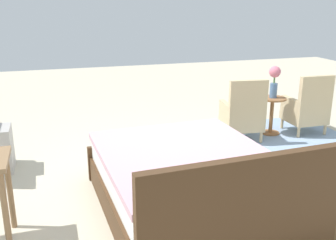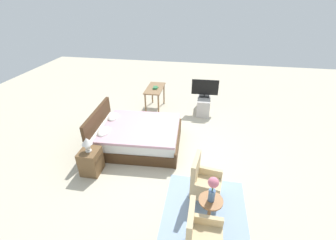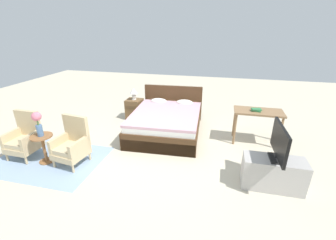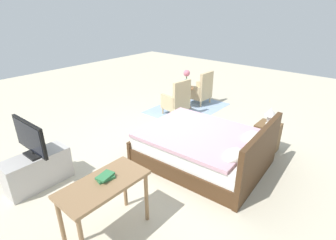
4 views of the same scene
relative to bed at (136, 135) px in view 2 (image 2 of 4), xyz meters
name	(u,v)px [view 2 (image 2 of 4)]	position (x,y,z in m)	size (l,w,h in m)	color
ground_plane	(170,150)	(-0.08, -0.90, -0.30)	(16.00, 16.00, 0.00)	beige
floor_rug	(204,222)	(-1.99, -1.81, -0.29)	(2.10, 1.50, 0.01)	#8EA8C6
bed	(136,135)	(0.00, 0.00, 0.00)	(1.73, 2.19, 0.96)	#472D19
armchair_by_window_left	(201,237)	(-2.53, -1.75, 0.08)	(0.55, 0.55, 0.92)	#CCB284
armchair_by_window_right	(204,183)	(-1.44, -1.75, 0.08)	(0.61, 0.61, 0.92)	#CCB284
side_table	(210,209)	(-1.99, -1.87, 0.06)	(0.40, 0.40, 0.57)	#936038
flower_vase	(213,187)	(-1.99, -1.87, 0.57)	(0.17, 0.17, 0.48)	#4C709E
nightstand	(91,161)	(-1.12, 0.69, -0.01)	(0.44, 0.41, 0.57)	brown
table_lamp	(87,143)	(-1.12, 0.69, 0.49)	(0.22, 0.22, 0.33)	silver
tv_stand	(204,104)	(2.19, -1.64, -0.03)	(0.96, 0.40, 0.53)	#B7B2AD
tv_flatscreen	(205,88)	(2.19, -1.64, 0.53)	(0.21, 0.84, 0.57)	black
vanity_desk	(155,91)	(2.09, -0.03, 0.35)	(1.04, 0.52, 0.77)	#8E6B47
book_stack	(155,88)	(2.03, -0.07, 0.50)	(0.22, 0.17, 0.06)	#337A47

